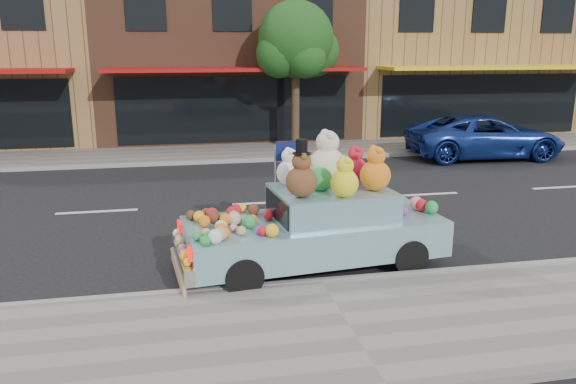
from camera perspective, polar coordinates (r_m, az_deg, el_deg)
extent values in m
plane|color=black|center=(13.58, -1.89, -1.10)|extent=(120.00, 120.00, 0.00)
cube|color=gray|center=(7.64, 6.21, -13.64)|extent=(60.00, 3.00, 0.12)
cube|color=gray|center=(19.85, -4.92, 4.03)|extent=(60.00, 3.00, 0.12)
cube|color=gray|center=(8.94, 3.34, -9.19)|extent=(60.00, 0.12, 0.13)
cube|color=gray|center=(18.39, -4.41, 3.22)|extent=(60.00, 0.12, 0.13)
cube|color=black|center=(21.51, -25.46, 16.77)|extent=(1.40, 0.06, 1.60)
cube|color=brown|center=(25.00, -6.53, 14.07)|extent=(10.00, 8.00, 7.00)
cube|color=black|center=(21.12, -5.45, 8.33)|extent=(8.50, 0.06, 2.40)
cube|color=#9E0F0E|center=(20.14, -5.29, 12.31)|extent=(9.00, 1.80, 0.12)
cube|color=black|center=(20.96, -14.30, 17.77)|extent=(1.40, 0.06, 1.60)
cube|color=black|center=(21.04, -5.70, 18.12)|extent=(1.40, 0.06, 1.60)
cube|color=black|center=(21.55, 2.68, 18.08)|extent=(1.40, 0.06, 1.60)
cube|color=olive|center=(27.69, 15.20, 13.71)|extent=(10.00, 8.00, 7.00)
cube|color=black|center=(24.24, 19.05, 8.40)|extent=(8.50, 0.06, 2.40)
cube|color=yellow|center=(23.39, 20.44, 11.78)|extent=(9.00, 1.80, 0.12)
cube|color=black|center=(22.82, 12.97, 17.55)|extent=(1.40, 0.06, 1.60)
cube|color=black|center=(24.17, 19.78, 16.90)|extent=(1.40, 0.06, 1.60)
cube|color=black|center=(25.80, 25.76, 16.13)|extent=(1.40, 0.06, 1.60)
cylinder|color=#38281C|center=(19.95, 0.76, 8.60)|extent=(0.28, 0.28, 3.20)
sphere|color=#124013|center=(19.84, 0.79, 15.28)|extent=(2.60, 2.60, 2.60)
sphere|color=#124013|center=(20.29, 2.60, 14.12)|extent=(1.80, 1.80, 1.80)
sphere|color=#124013|center=(19.53, -0.87, 13.83)|extent=(1.60, 1.60, 1.60)
sphere|color=#124013|center=(19.30, 1.75, 13.52)|extent=(1.40, 1.40, 1.40)
sphere|color=#124013|center=(20.37, -0.43, 14.42)|extent=(1.60, 1.60, 1.60)
imported|color=#1B3898|center=(20.16, 19.37, 5.33)|extent=(5.32, 2.68, 1.44)
cylinder|color=black|center=(9.52, 12.27, -6.46)|extent=(0.62, 0.26, 0.60)
cylinder|color=black|center=(10.83, 8.26, -3.69)|extent=(0.62, 0.26, 0.60)
cylinder|color=black|center=(8.57, -4.50, -8.57)|extent=(0.62, 0.26, 0.60)
cylinder|color=black|center=(10.00, -6.48, -5.18)|extent=(0.62, 0.26, 0.60)
cube|color=#85B9C7|center=(9.55, 2.67, -4.48)|extent=(4.45, 2.14, 0.60)
cube|color=#85B9C7|center=(9.49, 4.42, -1.15)|extent=(2.05, 1.69, 0.50)
cube|color=silver|center=(9.13, -10.66, -6.63)|extent=(0.34, 1.79, 0.26)
cube|color=red|center=(8.39, -9.88, -6.18)|extent=(0.09, 0.28, 0.16)
cube|color=red|center=(9.67, -10.93, -3.42)|extent=(0.09, 0.28, 0.16)
cube|color=black|center=(9.19, -1.11, -1.63)|extent=(0.18, 1.30, 0.40)
sphere|color=brown|center=(8.83, 1.37, 1.05)|extent=(0.50, 0.50, 0.50)
sphere|color=brown|center=(8.76, 1.39, 3.10)|extent=(0.31, 0.31, 0.31)
sphere|color=brown|center=(8.63, 1.55, 3.62)|extent=(0.12, 0.12, 0.12)
sphere|color=brown|center=(8.84, 1.24, 3.88)|extent=(0.12, 0.12, 0.12)
cylinder|color=black|center=(8.73, 1.39, 3.95)|extent=(0.29, 0.29, 0.02)
cylinder|color=black|center=(8.71, 1.40, 4.66)|extent=(0.19, 0.19, 0.22)
sphere|color=beige|center=(9.68, 4.00, 2.67)|extent=(0.64, 0.64, 0.64)
sphere|color=beige|center=(9.61, 4.05, 5.09)|extent=(0.40, 0.40, 0.40)
sphere|color=beige|center=(9.45, 4.28, 5.72)|extent=(0.15, 0.15, 0.15)
sphere|color=beige|center=(9.72, 3.84, 5.97)|extent=(0.15, 0.15, 0.15)
sphere|color=orange|center=(9.35, 8.86, 1.68)|extent=(0.51, 0.51, 0.51)
sphere|color=orange|center=(9.29, 8.94, 3.65)|extent=(0.32, 0.32, 0.32)
sphere|color=orange|center=(9.16, 9.20, 4.15)|extent=(0.12, 0.12, 0.12)
sphere|color=orange|center=(9.37, 8.73, 4.39)|extent=(0.12, 0.12, 0.12)
sphere|color=#B11228|center=(9.96, 6.85, 2.31)|extent=(0.43, 0.43, 0.43)
sphere|color=#B11228|center=(9.90, 6.90, 3.89)|extent=(0.27, 0.27, 0.27)
sphere|color=#B11228|center=(9.80, 7.08, 4.29)|extent=(0.10, 0.10, 0.10)
sphere|color=#B11228|center=(9.98, 6.74, 4.48)|extent=(0.10, 0.10, 0.10)
sphere|color=white|center=(9.59, 0.15, 1.97)|extent=(0.45, 0.45, 0.45)
sphere|color=white|center=(9.53, 0.15, 3.66)|extent=(0.28, 0.28, 0.28)
sphere|color=white|center=(9.42, 0.26, 4.08)|extent=(0.10, 0.10, 0.10)
sphere|color=white|center=(9.61, 0.03, 4.29)|extent=(0.10, 0.10, 0.10)
sphere|color=yellow|center=(8.87, 5.77, 0.88)|extent=(0.45, 0.45, 0.45)
sphere|color=yellow|center=(8.81, 5.81, 2.70)|extent=(0.28, 0.28, 0.28)
sphere|color=yellow|center=(8.70, 6.01, 3.15)|extent=(0.11, 0.11, 0.11)
sphere|color=yellow|center=(8.88, 5.65, 3.40)|extent=(0.11, 0.11, 0.11)
sphere|color=#25883A|center=(9.31, 3.32, 1.30)|extent=(0.40, 0.40, 0.40)
sphere|color=#D96C79|center=(9.54, 6.03, 1.38)|extent=(0.32, 0.32, 0.32)
sphere|color=beige|center=(8.82, -6.81, -3.48)|extent=(0.19, 0.19, 0.19)
sphere|color=#D96C79|center=(8.83, -5.56, -3.62)|extent=(0.13, 0.13, 0.13)
sphere|color=orange|center=(8.74, -6.81, -3.69)|extent=(0.18, 0.18, 0.18)
sphere|color=orange|center=(8.56, -6.37, -4.14)|extent=(0.16, 0.16, 0.16)
sphere|color=#FFA11C|center=(9.37, -9.02, -2.47)|extent=(0.19, 0.19, 0.19)
sphere|color=#B01220|center=(8.61, -2.59, -3.99)|extent=(0.15, 0.15, 0.15)
sphere|color=#532717|center=(9.67, -3.52, -1.77)|extent=(0.19, 0.19, 0.19)
sphere|color=silver|center=(8.32, -7.41, -4.52)|extent=(0.22, 0.22, 0.22)
sphere|color=#25883A|center=(8.26, -8.44, -4.91)|extent=(0.16, 0.16, 0.16)
sphere|color=#25883A|center=(8.95, -3.89, -3.06)|extent=(0.21, 0.21, 0.21)
sphere|color=#B01220|center=(9.48, -5.71, -2.09)|extent=(0.21, 0.21, 0.21)
sphere|color=tan|center=(8.64, -4.76, -3.94)|extent=(0.15, 0.15, 0.15)
sphere|color=#FFA11C|center=(8.55, -1.62, -3.91)|extent=(0.21, 0.21, 0.21)
sphere|color=#25883A|center=(8.81, -6.64, -3.65)|extent=(0.15, 0.15, 0.15)
sphere|color=#FFA11C|center=(9.27, -5.51, -2.52)|extent=(0.20, 0.20, 0.20)
sphere|color=tan|center=(8.58, -8.33, -4.17)|extent=(0.16, 0.16, 0.16)
sphere|color=#25883A|center=(9.19, -5.18, -2.82)|extent=(0.15, 0.15, 0.15)
sphere|color=#B01220|center=(9.37, -2.00, -2.31)|extent=(0.19, 0.19, 0.19)
sphere|color=#B01220|center=(9.44, -7.71, -2.23)|extent=(0.21, 0.21, 0.21)
sphere|color=orange|center=(9.14, -6.36, -2.77)|extent=(0.20, 0.20, 0.20)
sphere|color=#FFA11C|center=(9.85, -4.65, -1.63)|extent=(0.15, 0.15, 0.15)
sphere|color=#25883A|center=(8.45, -8.06, -4.46)|extent=(0.15, 0.15, 0.15)
sphere|color=#6F329A|center=(8.67, -2.92, -3.92)|extent=(0.13, 0.13, 0.13)
sphere|color=#532717|center=(9.57, -8.31, -2.14)|extent=(0.18, 0.18, 0.18)
sphere|color=orange|center=(9.18, -3.59, -2.78)|extent=(0.16, 0.16, 0.16)
sphere|color=orange|center=(9.11, -8.49, -2.95)|extent=(0.19, 0.19, 0.19)
sphere|color=tan|center=(8.44, -6.89, -4.24)|extent=(0.21, 0.21, 0.21)
sphere|color=#532717|center=(9.51, -9.82, -2.32)|extent=(0.17, 0.17, 0.17)
sphere|color=#25883A|center=(8.49, -9.24, -4.47)|extent=(0.14, 0.14, 0.14)
sphere|color=#B01220|center=(9.77, -5.14, -1.83)|extent=(0.13, 0.13, 0.13)
sphere|color=#532717|center=(9.29, -7.55, -2.52)|extent=(0.21, 0.21, 0.21)
sphere|color=#B01220|center=(9.40, -7.84, -2.56)|extent=(0.13, 0.13, 0.13)
sphere|color=#B01220|center=(9.83, -5.28, -1.65)|extent=(0.15, 0.15, 0.15)
sphere|color=#D8A88C|center=(9.12, -5.43, -2.68)|extent=(0.22, 0.22, 0.22)
sphere|color=tan|center=(8.99, -10.67, -5.63)|extent=(0.13, 0.13, 0.13)
sphere|color=#6F329A|center=(8.83, -10.54, -5.91)|extent=(0.16, 0.16, 0.16)
sphere|color=tan|center=(9.22, -10.86, -5.01)|extent=(0.16, 0.16, 0.16)
sphere|color=orange|center=(8.83, -10.53, -5.96)|extent=(0.15, 0.15, 0.15)
sphere|color=tan|center=(9.33, -10.93, -4.78)|extent=(0.17, 0.17, 0.17)
sphere|color=#D96C79|center=(9.68, -11.17, -4.21)|extent=(0.13, 0.13, 0.13)
sphere|color=#FFA11C|center=(8.59, -10.34, -6.44)|extent=(0.18, 0.18, 0.18)
sphere|color=#FFA11C|center=(8.43, -10.18, -7.02)|extent=(0.12, 0.12, 0.12)
sphere|color=#FFA11C|center=(8.67, -10.41, -6.25)|extent=(0.17, 0.17, 0.17)
sphere|color=beige|center=(9.67, -11.18, -4.13)|extent=(0.15, 0.15, 0.15)
sphere|color=#25883A|center=(10.03, 14.38, -1.51)|extent=(0.23, 0.23, 0.23)
sphere|color=#6F329A|center=(9.84, 11.62, -1.83)|extent=(0.17, 0.17, 0.17)
sphere|color=tan|center=(9.82, 10.28, -1.68)|extent=(0.21, 0.21, 0.21)
sphere|color=#25883A|center=(9.71, 10.96, -1.98)|extent=(0.18, 0.18, 0.18)
sphere|color=#B01220|center=(10.14, 13.39, -1.30)|extent=(0.22, 0.22, 0.22)
sphere|color=beige|center=(10.29, 10.12, -0.82)|extent=(0.25, 0.25, 0.25)
sphere|color=orange|center=(10.15, 13.26, -1.43)|extent=(0.17, 0.17, 0.17)
sphere|color=#D96C79|center=(10.21, 12.90, -1.10)|extent=(0.24, 0.24, 0.24)
cylinder|color=#997A54|center=(8.43, -10.45, -10.18)|extent=(0.06, 0.06, 0.17)
sphere|color=#997A54|center=(8.40, -10.48, -9.59)|extent=(0.07, 0.07, 0.07)
cylinder|color=#997A54|center=(8.52, -10.52, -9.94)|extent=(0.06, 0.06, 0.17)
sphere|color=#997A54|center=(8.48, -10.55, -9.35)|extent=(0.07, 0.07, 0.07)
cylinder|color=#997A54|center=(8.60, -10.60, -9.70)|extent=(0.06, 0.06, 0.17)
sphere|color=#997A54|center=(8.56, -10.62, -9.12)|extent=(0.07, 0.07, 0.07)
cylinder|color=#997A54|center=(8.68, -10.67, -9.46)|extent=(0.06, 0.06, 0.17)
sphere|color=#997A54|center=(8.64, -10.70, -8.89)|extent=(0.07, 0.07, 0.07)
cylinder|color=#997A54|center=(8.76, -10.74, -9.23)|extent=(0.06, 0.06, 0.17)
sphere|color=#997A54|center=(8.72, -10.77, -8.66)|extent=(0.07, 0.07, 0.07)
cylinder|color=#997A54|center=(8.84, -10.80, -9.00)|extent=(0.06, 0.06, 0.17)
sphere|color=#997A54|center=(8.80, -10.83, -8.44)|extent=(0.07, 0.07, 0.07)
cylinder|color=#997A54|center=(8.92, -10.87, -8.78)|extent=(0.06, 0.06, 0.17)
sphere|color=#997A54|center=(8.89, -10.90, -8.22)|extent=(0.07, 0.07, 0.07)
cylinder|color=#997A54|center=(9.01, -10.94, -8.56)|extent=(0.06, 0.06, 0.17)
sphere|color=#997A54|center=(8.97, -10.97, -8.00)|extent=(0.07, 0.07, 0.07)
cylinder|color=#997A54|center=(9.09, -11.00, -8.35)|extent=(0.06, 0.06, 0.17)
sphere|color=#997A54|center=(9.05, -11.03, -7.79)|extent=(0.07, 0.07, 0.07)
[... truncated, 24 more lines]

